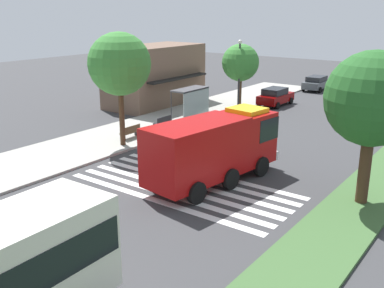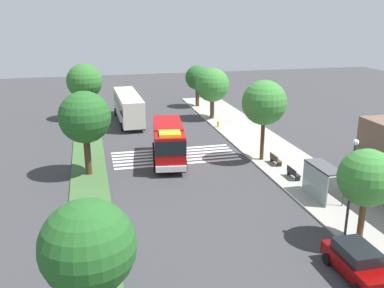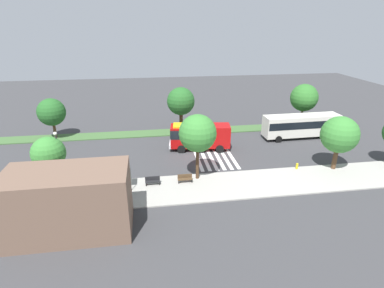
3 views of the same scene
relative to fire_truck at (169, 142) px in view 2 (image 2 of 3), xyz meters
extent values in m
plane|color=#38383A|center=(1.20, 0.90, -2.02)|extent=(120.00, 120.00, 0.00)
cube|color=#9E9B93|center=(1.20, 10.48, -1.95)|extent=(60.00, 5.92, 0.14)
cube|color=#3D6033|center=(1.20, -7.22, -1.95)|extent=(60.00, 3.00, 0.14)
cube|color=silver|center=(-3.93, 0.90, -2.01)|extent=(0.45, 11.92, 0.01)
cube|color=silver|center=(-3.03, 0.90, -2.01)|extent=(0.45, 11.92, 0.01)
cube|color=silver|center=(-2.13, 0.90, -2.01)|extent=(0.45, 11.92, 0.01)
cube|color=silver|center=(-1.23, 0.90, -2.01)|extent=(0.45, 11.92, 0.01)
cube|color=silver|center=(-0.33, 0.90, -2.01)|extent=(0.45, 11.92, 0.01)
cube|color=silver|center=(0.57, 0.90, -2.01)|extent=(0.45, 11.92, 0.01)
cube|color=#A50C0C|center=(2.52, -0.34, -0.04)|extent=(2.74, 2.89, 2.84)
cube|color=#A50C0C|center=(-1.48, 0.20, 0.01)|extent=(5.93, 3.32, 2.95)
cube|color=black|center=(2.87, -0.39, 0.52)|extent=(2.08, 2.83, 1.25)
cube|color=silver|center=(3.81, -0.52, -1.22)|extent=(0.59, 2.60, 0.50)
cube|color=yellow|center=(2.52, -0.34, 1.50)|extent=(1.92, 2.02, 0.24)
cylinder|color=black|center=(2.45, 0.97, -1.47)|extent=(1.13, 0.45, 1.10)
cylinder|color=black|center=(2.10, -1.59, -1.47)|extent=(1.13, 0.45, 1.10)
cylinder|color=black|center=(-2.70, 1.67, -1.47)|extent=(1.13, 0.45, 1.10)
cylinder|color=black|center=(-3.05, -0.89, -1.47)|extent=(1.13, 0.45, 1.10)
cylinder|color=black|center=(-0.18, 1.33, -1.47)|extent=(1.13, 0.45, 1.10)
cylinder|color=black|center=(-0.53, -1.23, -1.47)|extent=(1.13, 0.45, 1.10)
cube|color=#720505|center=(19.89, 6.32, -1.31)|extent=(4.36, 1.94, 0.77)
cube|color=black|center=(19.67, 6.32, -0.63)|extent=(2.45, 1.69, 0.61)
cylinder|color=black|center=(18.47, 7.28, -1.70)|extent=(0.64, 0.23, 0.64)
cylinder|color=black|center=(18.45, 5.39, -1.70)|extent=(0.64, 0.23, 0.64)
cube|color=silver|center=(-16.14, -2.08, 0.01)|extent=(11.62, 2.80, 3.06)
cube|color=black|center=(-16.14, -2.08, 0.38)|extent=(11.39, 2.85, 1.10)
cylinder|color=black|center=(-20.16, -3.44, -1.52)|extent=(1.01, 0.32, 1.00)
cylinder|color=black|center=(-20.21, -0.89, -1.52)|extent=(1.01, 0.32, 1.00)
cylinder|color=black|center=(-12.06, -3.27, -1.52)|extent=(1.01, 0.32, 1.00)
cylinder|color=black|center=(-12.12, -0.72, -1.52)|extent=(1.01, 0.32, 1.00)
cube|color=#4C4C51|center=(10.54, 9.59, 0.52)|extent=(3.50, 1.40, 0.12)
cube|color=#8C9E99|center=(10.54, 8.93, -0.68)|extent=(3.50, 0.08, 2.40)
cylinder|color=#333338|center=(8.84, 10.24, -0.68)|extent=(0.08, 0.08, 2.40)
cylinder|color=#333338|center=(12.24, 10.24, -0.68)|extent=(0.08, 0.08, 2.40)
cube|color=black|center=(6.54, 9.30, -1.47)|extent=(1.60, 0.50, 0.08)
cube|color=black|center=(6.54, 9.08, -1.20)|extent=(1.60, 0.06, 0.45)
cube|color=black|center=(5.82, 9.30, -1.69)|extent=(0.08, 0.45, 0.37)
cube|color=black|center=(7.26, 9.30, -1.69)|extent=(0.08, 0.45, 0.37)
cube|color=#4C3823|center=(3.01, 9.30, -1.47)|extent=(1.60, 0.50, 0.08)
cube|color=#4C3823|center=(3.01, 9.08, -1.20)|extent=(1.60, 0.06, 0.45)
cube|color=black|center=(2.29, 9.30, -1.69)|extent=(0.08, 0.45, 0.37)
cube|color=black|center=(3.73, 9.30, -1.69)|extent=(0.08, 0.45, 0.37)
cylinder|color=#2D2D30|center=(15.95, 8.12, 1.03)|extent=(0.16, 0.16, 5.81)
sphere|color=white|center=(15.95, 8.12, 4.11)|extent=(0.36, 0.36, 0.36)
cylinder|color=#47301E|center=(-22.75, 8.52, -0.41)|extent=(0.54, 0.54, 2.93)
sphere|color=#235B23|center=(-22.75, 8.52, 2.27)|extent=(3.50, 3.50, 3.50)
cylinder|color=#513823|center=(-15.08, 8.52, -0.46)|extent=(0.53, 0.53, 2.83)
sphere|color=#387F33|center=(-15.08, 8.52, 2.44)|extent=(4.27, 4.27, 4.27)
cylinder|color=#47301E|center=(1.52, 8.52, 0.11)|extent=(0.36, 0.36, 3.97)
sphere|color=#387F33|center=(1.52, 8.52, 3.52)|extent=(4.06, 4.06, 4.06)
cylinder|color=#513823|center=(16.80, 8.52, -0.43)|extent=(0.37, 0.37, 2.89)
sphere|color=#387F33|center=(16.80, 8.52, 2.20)|extent=(3.38, 3.38, 3.38)
cylinder|color=#47301E|center=(-18.85, -7.22, -0.26)|extent=(0.34, 0.34, 3.24)
sphere|color=#2D6B28|center=(-18.85, -7.22, 2.92)|extent=(4.46, 4.46, 4.46)
cylinder|color=#47301E|center=(1.53, -7.22, -0.15)|extent=(0.55, 0.55, 3.45)
sphere|color=#235B23|center=(1.53, -7.22, 3.08)|extent=(4.30, 4.30, 4.30)
sphere|color=#235B23|center=(20.73, -7.22, 2.15)|extent=(4.04, 4.04, 4.04)
cylinder|color=gold|center=(-10.65, 8.02, -1.53)|extent=(0.28, 0.28, 0.70)
camera|label=1|loc=(-19.02, -12.39, 6.91)|focal=42.00mm
camera|label=2|loc=(36.79, -6.72, 11.38)|focal=40.11mm
camera|label=3|loc=(6.53, 38.10, 14.53)|focal=28.14mm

